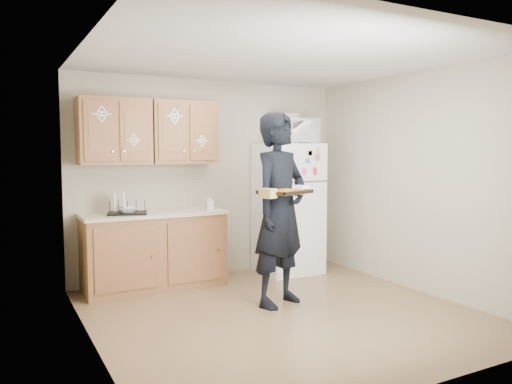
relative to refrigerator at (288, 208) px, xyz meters
The scene contains 23 objects.
floor 1.92m from the refrigerator, 123.60° to the right, with size 3.60×3.60×0.00m, color brown.
ceiling 2.38m from the refrigerator, 123.60° to the right, with size 3.60×3.60×0.00m, color silver.
wall_back 1.10m from the refrigerator, 158.72° to the left, with size 3.60×0.04×2.50m, color #ACA28B.
wall_front 3.39m from the refrigerator, 106.39° to the right, with size 3.60×0.04×2.50m, color #ACA28B.
wall_left 3.13m from the refrigerator, 152.53° to the right, with size 0.04×3.60×2.50m, color #ACA28B.
wall_right 1.71m from the refrigerator, 59.27° to the right, with size 0.04×3.60×2.50m, color #ACA28B.
refrigerator is the anchor object (origin of this frame).
base_cabinet 1.85m from the refrigerator, behind, with size 1.60×0.60×0.86m, color brown.
countertop 1.80m from the refrigerator, behind, with size 1.64×0.64×0.04m, color beige.
upper_cab_left 2.41m from the refrigerator, behind, with size 0.80×0.33×0.75m, color brown.
upper_cab_right 1.70m from the refrigerator, behind, with size 0.80×0.33×0.75m, color brown.
cereal_box 0.89m from the refrigerator, 24.99° to the left, with size 0.20×0.07×0.32m, color #E3AD50.
person 1.43m from the refrigerator, 125.02° to the right, with size 0.73×0.48×2.00m, color black.
baking_tray 1.75m from the refrigerator, 122.74° to the right, with size 0.47×0.35×0.04m, color black.
pizza_front_left 1.89m from the refrigerator, 122.73° to the right, with size 0.16×0.16×0.02m, color orange.
pizza_front_right 1.72m from the refrigerator, 118.36° to the right, with size 0.16×0.16×0.02m, color orange.
pizza_back_left 1.81m from the refrigerator, 126.90° to the right, with size 0.16×0.16×0.02m, color orange.
pizza_back_right 1.63m from the refrigerator, 122.75° to the right, with size 0.16×0.16×0.02m, color orange.
microwave 1.01m from the refrigerator, 44.67° to the right, with size 0.58×0.40×0.32m, color white.
foil_pan 1.20m from the refrigerator, 156.22° to the right, with size 0.29×0.20×0.06m, color #B5B6BC.
dish_rack 2.12m from the refrigerator, behind, with size 0.42×0.32×0.17m, color black.
bowl 2.12m from the refrigerator, behind, with size 0.23×0.23×0.06m, color white.
soap_bottle 1.16m from the refrigerator, behind, with size 0.08×0.09×0.18m, color white.
Camera 1 is at (-2.51, -4.15, 1.61)m, focal length 35.00 mm.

